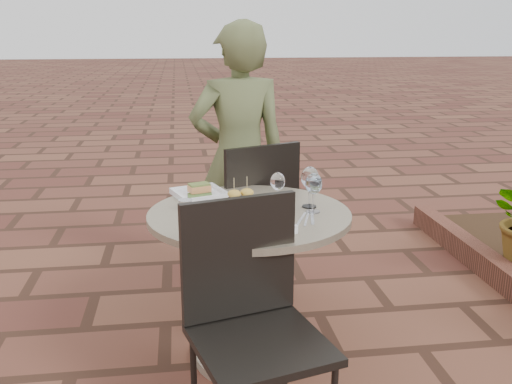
{
  "coord_description": "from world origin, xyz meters",
  "views": [
    {
      "loc": [
        -0.31,
        -2.34,
        1.51
      ],
      "look_at": [
        0.02,
        0.04,
        0.82
      ],
      "focal_mm": 40.0,
      "sensor_mm": 36.0,
      "label": 1
    }
  ],
  "objects": [
    {
      "name": "ground",
      "position": [
        0.0,
        0.0,
        0.0
      ],
      "size": [
        60.0,
        60.0,
        0.0
      ],
      "primitive_type": "plane",
      "color": "brown",
      "rests_on": "ground"
    },
    {
      "name": "cafe_table",
      "position": [
        -0.01,
        0.04,
        0.48
      ],
      "size": [
        0.9,
        0.9,
        0.73
      ],
      "color": "gray",
      "rests_on": "ground"
    },
    {
      "name": "chair_far",
      "position": [
        0.08,
        0.62,
        0.55
      ],
      "size": [
        0.57,
        0.57,
        0.93
      ],
      "rotation": [
        0.0,
        0.0,
        3.52
      ],
      "color": "black",
      "rests_on": "ground"
    },
    {
      "name": "chair_near",
      "position": [
        -0.08,
        -0.51,
        0.55
      ],
      "size": [
        0.54,
        0.54,
        0.93
      ],
      "rotation": [
        0.0,
        0.0,
        0.27
      ],
      "color": "black",
      "rests_on": "ground"
    },
    {
      "name": "diner",
      "position": [
        0.03,
        0.87,
        0.78
      ],
      "size": [
        0.61,
        0.43,
        1.56
      ],
      "primitive_type": "imported",
      "rotation": [
        0.0,
        0.0,
        3.25
      ],
      "color": "#525931",
      "rests_on": "ground"
    },
    {
      "name": "plate_salmon",
      "position": [
        -0.22,
        0.32,
        0.75
      ],
      "size": [
        0.29,
        0.29,
        0.06
      ],
      "rotation": [
        0.0,
        0.0,
        0.33
      ],
      "color": "white",
      "rests_on": "cafe_table"
    },
    {
      "name": "plate_sliders",
      "position": [
        -0.05,
        0.07,
        0.76
      ],
      "size": [
        0.28,
        0.28,
        0.15
      ],
      "rotation": [
        0.0,
        0.0,
        0.25
      ],
      "color": "white",
      "rests_on": "cafe_table"
    },
    {
      "name": "plate_tuna",
      "position": [
        -0.04,
        -0.2,
        0.75
      ],
      "size": [
        0.37,
        0.37,
        0.03
      ],
      "rotation": [
        0.0,
        0.0,
        0.46
      ],
      "color": "white",
      "rests_on": "cafe_table"
    },
    {
      "name": "wine_glass_right",
      "position": [
        0.27,
        0.0,
        0.85
      ],
      "size": [
        0.08,
        0.08,
        0.18
      ],
      "color": "white",
      "rests_on": "cafe_table"
    },
    {
      "name": "wine_glass_mid",
      "position": [
        0.13,
        0.11,
        0.84
      ],
      "size": [
        0.07,
        0.07,
        0.16
      ],
      "color": "white",
      "rests_on": "cafe_table"
    },
    {
      "name": "wine_glass_far",
      "position": [
        0.27,
        0.08,
        0.86
      ],
      "size": [
        0.08,
        0.08,
        0.19
      ],
      "color": "white",
      "rests_on": "cafe_table"
    },
    {
      "name": "steel_ramekin",
      "position": [
        -0.29,
        0.11,
        0.75
      ],
      "size": [
        0.08,
        0.08,
        0.05
      ],
      "primitive_type": "cylinder",
      "rotation": [
        0.0,
        0.0,
        0.33
      ],
      "color": "silver",
      "rests_on": "cafe_table"
    },
    {
      "name": "cutlery_set",
      "position": [
        0.22,
        -0.09,
        0.73
      ],
      "size": [
        0.14,
        0.21,
        0.0
      ],
      "primitive_type": null,
      "rotation": [
        0.0,
        0.0,
        -0.27
      ],
      "color": "silver",
      "rests_on": "cafe_table"
    }
  ]
}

